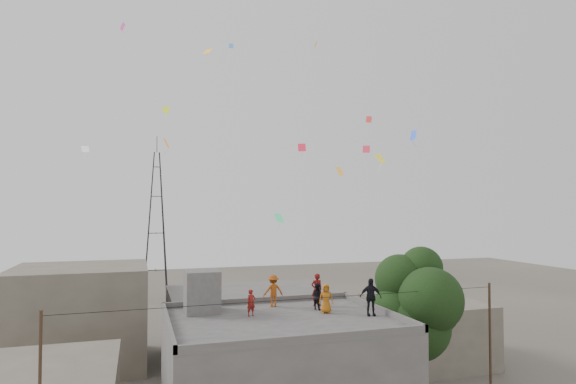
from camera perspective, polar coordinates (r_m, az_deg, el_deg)
name	(u,v)px	position (r m, az deg, el deg)	size (l,w,h in m)	color
parapet	(281,316)	(22.32, -0.86, -14.48)	(10.00, 8.00, 0.30)	#54524E
stair_head_box	(202,291)	(24.01, -10.17, -11.49)	(1.60, 1.80, 2.00)	#54524E
neighbor_north	(253,325)	(36.86, -4.21, -15.45)	(12.00, 9.00, 5.00)	#54524E
neighbor_northwest	(80,316)	(37.85, -23.45, -13.38)	(9.00, 8.00, 7.00)	#60584C
neighbor_east	(425,330)	(37.97, 15.93, -15.44)	(7.00, 8.00, 4.40)	#60584C
tree	(417,307)	(25.90, 14.99, -13.00)	(4.90, 4.60, 9.10)	black
utility_line	(300,379)	(21.99, 1.47, -21.25)	(20.12, 0.62, 7.40)	black
transmission_tower	(156,225)	(60.96, -15.36, -3.81)	(2.97, 2.97, 20.01)	black
person_red_adult	(317,290)	(25.21, 3.42, -11.48)	(0.60, 0.39, 1.65)	maroon
person_orange_child	(326,298)	(23.56, 4.53, -12.47)	(0.68, 0.44, 1.38)	#B46214
person_dark_child	(317,296)	(24.32, 3.51, -12.25)	(0.63, 0.49, 1.29)	black
person_dark_adult	(371,297)	(23.24, 9.75, -12.16)	(1.01, 0.42, 1.73)	black
person_orange_adult	(273,291)	(25.01, -1.77, -11.61)	(1.03, 0.59, 1.60)	#9D4512
person_red_child	(251,303)	(22.94, -4.39, -12.95)	(0.45, 0.29, 1.22)	maroon
kites	(283,127)	(28.42, -0.55, 7.68)	(19.94, 13.47, 12.75)	orange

